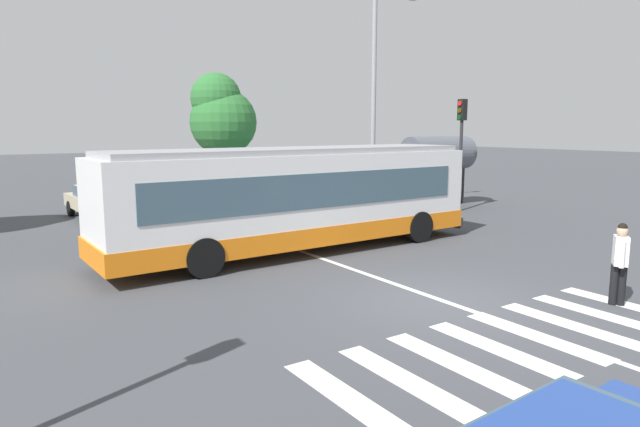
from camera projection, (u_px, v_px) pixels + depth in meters
name	position (u px, v px, depth m)	size (l,w,h in m)	color
ground_plane	(436.00, 301.00, 11.61)	(160.00, 160.00, 0.00)	#424449
city_transit_bus	(297.00, 198.00, 16.12)	(11.77, 2.87, 3.06)	black
pedestrian_crossing_street	(620.00, 259.00, 11.21)	(0.49, 0.44, 1.72)	black
parked_car_champagne	(100.00, 200.00, 22.10)	(2.02, 4.57, 1.35)	black
parked_car_red	(162.00, 196.00, 23.48)	(1.92, 4.53, 1.35)	black
parked_car_silver	(221.00, 191.00, 25.18)	(1.94, 4.54, 1.35)	black
parked_car_teal	(268.00, 187.00, 26.90)	(2.08, 4.60, 1.35)	black
parked_car_white	(323.00, 185.00, 28.03)	(2.10, 4.60, 1.35)	black
traffic_light_far_corner	(461.00, 137.00, 23.71)	(0.33, 0.32, 4.86)	#28282B
bus_stop_shelter	(438.00, 155.00, 25.44)	(3.62, 1.54, 3.25)	#28282B
twin_arm_street_lamp	(374.00, 76.00, 22.83)	(4.64, 0.32, 9.40)	#939399
background_tree_right	(221.00, 115.00, 28.77)	(3.50, 3.50, 6.49)	brown
crosswalk_painted_stripes	(517.00, 342.00, 9.37)	(7.63, 2.75, 0.01)	silver
lane_center_line	(380.00, 279.00, 13.33)	(0.16, 24.00, 0.01)	silver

